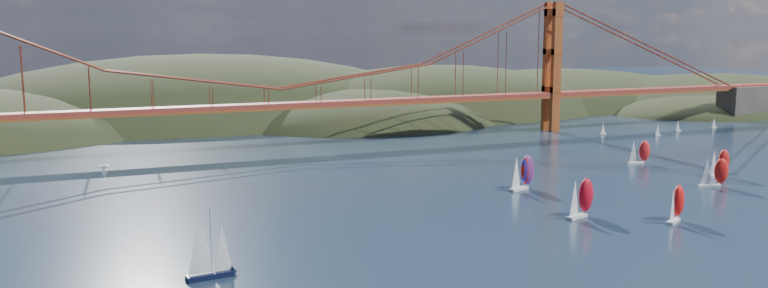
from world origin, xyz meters
TOP-DOWN VIEW (x-y plane):
  - headlands at (44.95, 278.29)m, footprint 725.00×225.00m
  - bridge at (-1.75, 180.00)m, footprint 552.00×12.00m
  - sloop_navy at (-50.86, 41.67)m, footprint 8.63×5.25m
  - racer_0 at (37.07, 51.43)m, footprint 9.22×5.83m
  - racer_1 at (54.73, 39.68)m, footprint 8.23×6.42m
  - racer_2 at (93.09, 64.95)m, footprint 8.23×5.25m
  - racer_3 at (99.05, 101.53)m, footprint 7.77×4.14m
  - racer_4 at (105.54, 74.90)m, footprint 8.14×3.38m
  - racer_rwb at (41.54, 82.79)m, footprint 9.53×6.00m
  - distant_boat_3 at (-62.55, 164.11)m, footprint 3.00×2.00m
  - distant_boat_4 at (134.17, 162.27)m, footprint 3.00×2.00m
  - distant_boat_5 at (152.01, 149.74)m, footprint 3.00×2.00m
  - distant_boat_6 at (169.80, 156.92)m, footprint 3.00×2.00m
  - distant_boat_7 at (192.04, 158.22)m, footprint 3.00×2.00m

SIDE VIEW (x-z plane):
  - headlands at x=44.95m, z-range -60.46..35.54m
  - distant_boat_3 at x=-62.55m, z-range 0.06..4.76m
  - distant_boat_4 at x=134.17m, z-range 0.06..4.76m
  - distant_boat_5 at x=152.01m, z-range 0.06..4.76m
  - distant_boat_6 at x=169.80m, z-range 0.06..4.76m
  - distant_boat_7 at x=192.04m, z-range 0.06..4.76m
  - racer_3 at x=99.05m, z-range -0.24..8.48m
  - racer_2 at x=93.09m, z-range -0.25..8.95m
  - racer_4 at x=105.54m, z-range -0.26..9.05m
  - racer_1 at x=54.73m, z-range -0.26..9.08m
  - racer_0 at x=37.07m, z-range -0.28..10.02m
  - racer_rwb at x=41.54m, z-range -0.29..10.37m
  - sloop_navy at x=-50.86m, z-range -0.76..12.25m
  - bridge at x=-1.75m, z-range 4.73..59.73m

